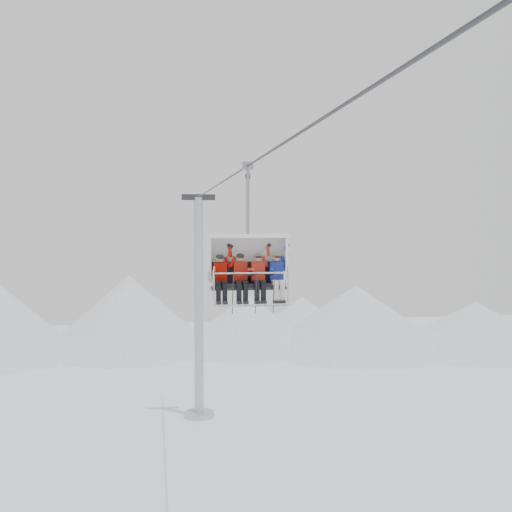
{
  "coord_description": "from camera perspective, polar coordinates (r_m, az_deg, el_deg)",
  "views": [
    {
      "loc": [
        -2.62,
        -16.47,
        11.63
      ],
      "look_at": [
        0.0,
        0.0,
        10.83
      ],
      "focal_mm": 45.0,
      "sensor_mm": 36.0,
      "label": 1
    }
  ],
  "objects": [
    {
      "name": "skier_center_right",
      "position": [
        18.05,
        0.21,
        -1.83
      ],
      "size": [
        0.38,
        1.69,
        1.55
      ],
      "color": "red",
      "rests_on": "chairlift_carrier"
    },
    {
      "name": "haul_cable",
      "position": [
        16.76,
        0.0,
        8.48
      ],
      "size": [
        0.06,
        50.0,
        0.06
      ],
      "primitive_type": "cylinder",
      "rotation": [
        1.57,
        0.0,
        0.0
      ],
      "color": "#2F2F34",
      "rests_on": "lift_tower_left"
    },
    {
      "name": "chairlift_carrier",
      "position": [
        18.28,
        -0.79,
        -0.32
      ],
      "size": [
        2.24,
        1.17,
        3.98
      ],
      "color": "black",
      "rests_on": "haul_cable"
    },
    {
      "name": "ridgeline",
      "position": [
        59.18,
        -7.96,
        -5.81
      ],
      "size": [
        72.0,
        21.0,
        7.0
      ],
      "color": "white",
      "rests_on": "ground"
    },
    {
      "name": "skier_center_left",
      "position": [
        17.98,
        -1.37,
        -1.85
      ],
      "size": [
        0.38,
        1.69,
        1.55
      ],
      "color": "#A81A0D",
      "rests_on": "chairlift_carrier"
    },
    {
      "name": "skier_far_left",
      "position": [
        17.91,
        -3.18,
        -1.9
      ],
      "size": [
        0.38,
        1.69,
        1.51
      ],
      "color": "#AC0B01",
      "rests_on": "chairlift_carrier"
    },
    {
      "name": "lift_tower_right",
      "position": [
        39.0,
        -5.1,
        -5.88
      ],
      "size": [
        2.0,
        1.8,
        13.48
      ],
      "color": "#AFB2B7",
      "rests_on": "ground"
    },
    {
      "name": "skier_far_right",
      "position": [
        18.15,
        1.88,
        -1.81
      ],
      "size": [
        0.38,
        1.69,
        1.55
      ],
      "color": "navy",
      "rests_on": "chairlift_carrier"
    }
  ]
}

